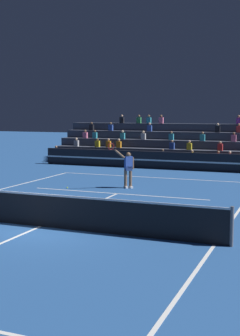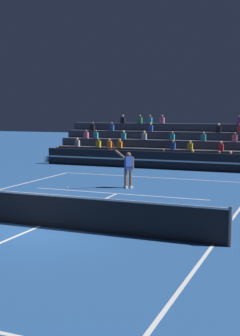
# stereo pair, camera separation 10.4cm
# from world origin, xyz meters

# --- Properties ---
(ground_plane) EXTENTS (120.00, 120.00, 0.00)m
(ground_plane) POSITION_xyz_m (0.00, 0.00, 0.00)
(ground_plane) COLOR #285699
(court_lines) EXTENTS (11.10, 23.90, 0.01)m
(court_lines) POSITION_xyz_m (0.00, 0.00, 0.00)
(court_lines) COLOR white
(court_lines) RESTS_ON ground
(tennis_net) EXTENTS (12.00, 0.10, 1.10)m
(tennis_net) POSITION_xyz_m (0.00, 0.00, 0.54)
(tennis_net) COLOR slate
(tennis_net) RESTS_ON ground
(sponsor_banner_wall) EXTENTS (18.00, 0.26, 1.10)m
(sponsor_banner_wall) POSITION_xyz_m (0.00, 15.81, 0.55)
(sponsor_banner_wall) COLOR black
(sponsor_banner_wall) RESTS_ON ground
(bleacher_stand) EXTENTS (18.96, 4.75, 3.38)m
(bleacher_stand) POSITION_xyz_m (0.00, 19.61, 1.02)
(bleacher_stand) COLOR #383D4C
(bleacher_stand) RESTS_ON ground
(tennis_player) EXTENTS (1.02, 1.05, 2.23)m
(tennis_player) POSITION_xyz_m (-0.12, 8.03, 0.98)
(tennis_player) COLOR brown
(tennis_player) RESTS_ON ground
(tennis_ball) EXTENTS (0.07, 0.07, 0.07)m
(tennis_ball) POSITION_xyz_m (-2.74, 6.88, 0.03)
(tennis_ball) COLOR #C6DB33
(tennis_ball) RESTS_ON ground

